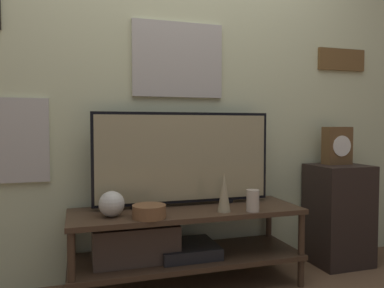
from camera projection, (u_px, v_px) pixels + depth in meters
The scene contains 9 objects.
wall_back at pixel (174, 73), 2.52m from camera, with size 6.40×0.08×2.70m.
media_console at pixel (169, 239), 2.27m from camera, with size 1.42×0.47×0.49m.
television at pixel (184, 158), 2.38m from camera, with size 1.15×0.05×0.60m.
vase_round_glass at pixel (112, 204), 2.10m from camera, with size 0.14×0.14×0.14m.
vase_slim_bronze at pixel (224, 192), 2.22m from camera, with size 0.08×0.08×0.24m.
vase_wide_bowl at pixel (149, 211), 2.08m from camera, with size 0.19×0.19×0.07m.
candle_jar at pixel (253, 201), 2.23m from camera, with size 0.08×0.08×0.13m.
side_table at pixel (338, 214), 2.71m from camera, with size 0.39×0.35×0.72m.
mantel_clock at pixel (337, 146), 2.73m from camera, with size 0.20×0.11×0.27m.
Camera 1 is at (-0.64, -1.91, 1.00)m, focal length 35.00 mm.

